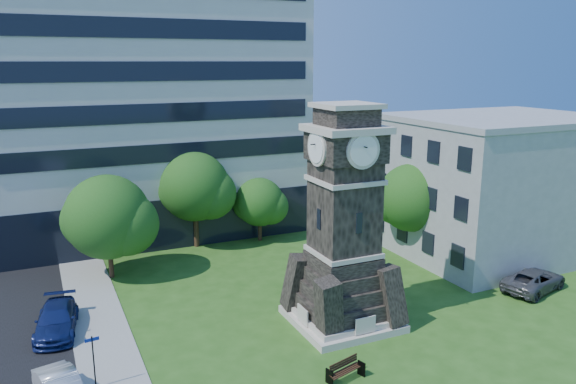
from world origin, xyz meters
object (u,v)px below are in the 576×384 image
car_east_lot (534,280)px  street_sign (93,356)px  park_bench (345,369)px  car_street_north (56,320)px  clock_tower (344,232)px

car_east_lot → street_sign: (-26.75, 0.07, 0.91)m
park_bench → car_street_north: bearing=122.5°
park_bench → street_sign: (-10.55, 3.97, 1.11)m
car_street_north → car_east_lot: bearing=-4.7°
car_street_north → park_bench: bearing=-33.0°
clock_tower → car_east_lot: 14.23m
car_street_north → park_bench: car_street_north is taller
car_street_north → clock_tower: bearing=-11.6°
street_sign → car_street_north: bearing=94.6°
car_east_lot → street_sign: street_sign is taller
park_bench → street_sign: street_sign is taller
car_street_north → park_bench: size_ratio=2.76×
clock_tower → park_bench: size_ratio=6.78×
car_east_lot → park_bench: size_ratio=2.76×
park_bench → car_east_lot: bearing=-2.5°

